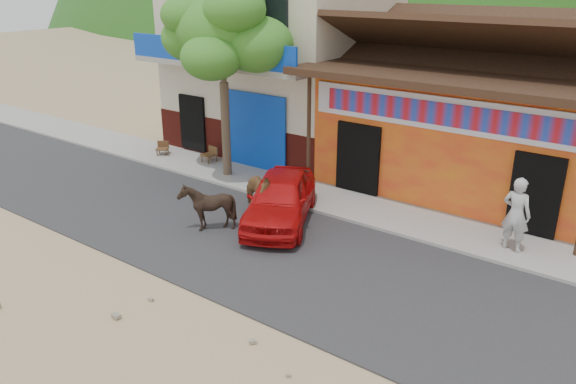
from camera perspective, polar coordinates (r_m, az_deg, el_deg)
name	(u,v)px	position (r m, az deg, el deg)	size (l,w,h in m)	color
ground	(203,298)	(11.91, -8.60, -10.57)	(120.00, 120.00, 0.00)	#9E825B
road	(277,252)	(13.52, -1.11, -6.13)	(60.00, 5.00, 0.04)	#28282B
sidewalk	(352,206)	(16.15, 6.49, -1.39)	(60.00, 2.00, 0.12)	gray
dance_club	(476,129)	(18.36, 18.58, 6.13)	(8.00, 6.00, 3.60)	orange
cafe_building	(282,54)	(21.49, -0.57, 13.89)	(7.00, 6.00, 7.00)	beige
tree	(224,82)	(17.79, -6.53, 11.00)	(3.00, 3.00, 6.00)	#2D721E
cow_tan	(257,193)	(15.18, -3.15, -0.15)	(0.72, 1.59, 1.34)	brown
cow_dark	(207,207)	(14.53, -8.21, -1.48)	(1.03, 1.16, 1.28)	black
red_car	(280,199)	(14.83, -0.79, -0.67)	(1.56, 3.89, 1.33)	red
scooter	(290,180)	(16.67, 0.17, 1.23)	(0.55, 1.59, 0.83)	black
pedestrian	(516,214)	(14.08, 22.17, -2.12)	(0.66, 0.43, 1.82)	#B9B9B9
cafe_chair_left	(209,148)	(19.72, -8.07, 4.43)	(0.46, 0.46, 0.99)	#54381C
cafe_chair_right	(162,143)	(20.86, -12.69, 4.90)	(0.41, 0.41, 0.88)	#4F2D1A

